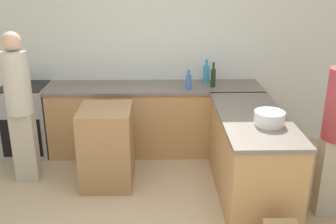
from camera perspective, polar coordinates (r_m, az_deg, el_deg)
wall_back at (r=5.23m, az=-1.98°, el=9.62°), size 8.00×0.06×2.70m
counter_back at (r=5.16m, az=-1.90°, el=-0.96°), size 2.72×0.63×0.89m
counter_peninsula at (r=4.25m, az=11.84°, el=-6.13°), size 0.69×1.63×0.89m
range_oven at (r=5.43m, az=-19.70°, el=-1.02°), size 0.59×0.61×0.91m
island_table at (r=4.42m, az=-8.85°, el=-4.94°), size 0.56×0.62×0.89m
mixing_bowl at (r=3.86m, az=14.49°, el=-0.85°), size 0.29×0.29×0.13m
water_bottle_blue at (r=4.84m, az=3.00°, el=4.41°), size 0.07×0.07×0.25m
dish_soap_bottle at (r=5.16m, az=5.58°, el=5.57°), size 0.08×0.08×0.31m
wine_bottle_dark at (r=4.97m, az=6.57°, el=5.03°), size 0.06×0.06×0.32m
person_by_range at (r=4.54m, az=-20.75°, el=1.33°), size 0.28×0.28×1.70m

